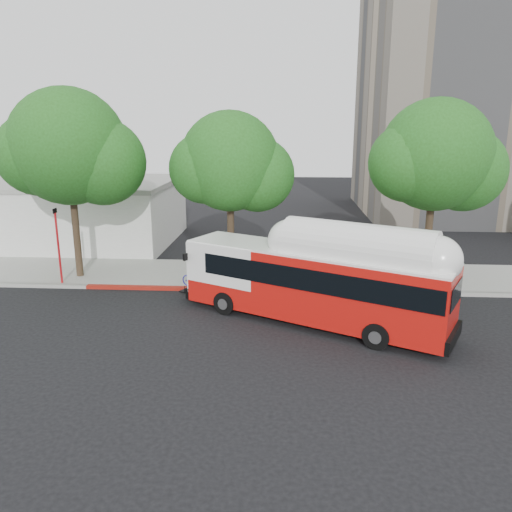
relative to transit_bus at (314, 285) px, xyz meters
The scene contains 11 objects.
ground 3.44m from the transit_bus, behind, with size 120.00×120.00×0.00m, color black.
sidewalk 7.26m from the transit_bus, 115.27° to the left, with size 60.00×5.00×0.15m, color gray.
curb_strip 5.11m from the transit_bus, 128.45° to the left, with size 60.00×0.30×0.15m, color gray.
red_curb_segment 7.30m from the transit_bus, 147.69° to the left, with size 10.00×0.32×0.16m, color maroon.
street_tree_left 13.72m from the transit_bus, 154.66° to the left, with size 6.67×5.80×9.74m.
street_tree_mid 8.19m from the transit_bus, 121.23° to the left, with size 5.75×5.00×8.62m.
street_tree_right 9.79m from the transit_bus, 41.98° to the left, with size 6.21×5.40×9.18m.
apartment_tower 35.48m from the transit_bus, 61.79° to the left, with size 18.00×18.00×37.00m.
low_commercial_bldg 21.99m from the transit_bus, 140.75° to the left, with size 16.20×10.20×4.25m.
transit_bus is the anchor object (origin of this frame).
signal_pole 13.12m from the transit_bus, 161.64° to the left, with size 0.11×0.37×3.94m.
Camera 1 is at (1.88, -19.17, 7.86)m, focal length 35.00 mm.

